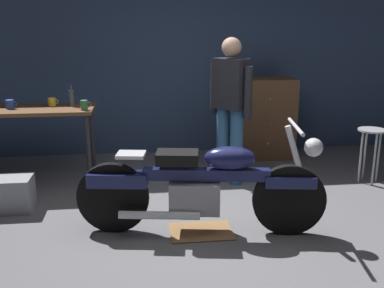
# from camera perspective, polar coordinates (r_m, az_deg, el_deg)

# --- Properties ---
(ground_plane) EXTENTS (12.00, 12.00, 0.00)m
(ground_plane) POSITION_cam_1_polar(r_m,az_deg,el_deg) (4.06, 1.27, -11.47)
(ground_plane) COLOR slate
(back_wall) EXTENTS (8.00, 0.12, 3.10)m
(back_wall) POSITION_cam_1_polar(r_m,az_deg,el_deg) (6.42, -2.35, 12.67)
(back_wall) COLOR #384C70
(back_wall) RESTS_ON ground_plane
(workbench) EXTENTS (1.30, 0.64, 0.90)m
(workbench) POSITION_cam_1_polar(r_m,az_deg,el_deg) (5.35, -19.22, 3.15)
(workbench) COLOR brown
(workbench) RESTS_ON ground_plane
(motorcycle) EXTENTS (2.17, 0.67, 1.00)m
(motorcycle) POSITION_cam_1_polar(r_m,az_deg,el_deg) (3.93, 1.33, -5.25)
(motorcycle) COLOR black
(motorcycle) RESTS_ON ground_plane
(person_standing) EXTENTS (0.41, 0.46, 1.67)m
(person_standing) POSITION_cam_1_polar(r_m,az_deg,el_deg) (5.14, 4.89, 5.03)
(person_standing) COLOR #356591
(person_standing) RESTS_ON ground_plane
(shop_stool) EXTENTS (0.32, 0.32, 0.64)m
(shop_stool) POSITION_cam_1_polar(r_m,az_deg,el_deg) (5.59, 21.77, 0.34)
(shop_stool) COLOR #B2B2B7
(shop_stool) RESTS_ON ground_plane
(wooden_dresser) EXTENTS (0.80, 0.47, 1.10)m
(wooden_dresser) POSITION_cam_1_polar(r_m,az_deg,el_deg) (6.27, 9.15, 3.22)
(wooden_dresser) COLOR brown
(wooden_dresser) RESTS_ON ground_plane
(drip_tray) EXTENTS (0.56, 0.40, 0.01)m
(drip_tray) POSITION_cam_1_polar(r_m,az_deg,el_deg) (4.11, 1.11, -11.04)
(drip_tray) COLOR olive
(drip_tray) RESTS_ON ground_plane
(storage_bin) EXTENTS (0.44, 0.32, 0.34)m
(storage_bin) POSITION_cam_1_polar(r_m,az_deg,el_deg) (4.85, -22.11, -5.91)
(storage_bin) COLOR gray
(storage_bin) RESTS_ON ground_plane
(mug_yellow_tall) EXTENTS (0.12, 0.09, 0.09)m
(mug_yellow_tall) POSITION_cam_1_polar(r_m,az_deg,el_deg) (5.39, -17.33, 5.12)
(mug_yellow_tall) COLOR yellow
(mug_yellow_tall) RESTS_ON workbench
(mug_blue_enamel) EXTENTS (0.12, 0.09, 0.10)m
(mug_blue_enamel) POSITION_cam_1_polar(r_m,az_deg,el_deg) (5.37, -22.10, 4.69)
(mug_blue_enamel) COLOR #2D51AD
(mug_blue_enamel) RESTS_ON workbench
(mug_green_speckled) EXTENTS (0.11, 0.08, 0.11)m
(mug_green_speckled) POSITION_cam_1_polar(r_m,az_deg,el_deg) (5.04, -13.48, 4.81)
(mug_green_speckled) COLOR #3D7F4C
(mug_green_speckled) RESTS_ON workbench
(bottle) EXTENTS (0.06, 0.06, 0.24)m
(bottle) POSITION_cam_1_polar(r_m,az_deg,el_deg) (5.32, -15.04, 5.70)
(bottle) COLOR #3F4C59
(bottle) RESTS_ON workbench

